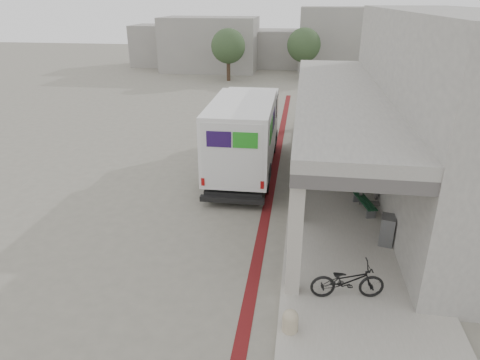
% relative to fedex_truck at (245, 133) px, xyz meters
% --- Properties ---
extents(ground, '(120.00, 120.00, 0.00)m').
position_rel_fedex_truck_xyz_m(ground, '(0.36, -5.14, -1.84)').
color(ground, slate).
rests_on(ground, ground).
extents(bike_lane_stripe, '(0.35, 40.00, 0.01)m').
position_rel_fedex_truck_xyz_m(bike_lane_stripe, '(1.36, -3.14, -1.84)').
color(bike_lane_stripe, '#5D1214').
rests_on(bike_lane_stripe, ground).
extents(sidewalk, '(4.40, 28.00, 0.12)m').
position_rel_fedex_truck_xyz_m(sidewalk, '(4.36, -5.14, -1.78)').
color(sidewalk, gray).
rests_on(sidewalk, ground).
extents(transit_building, '(7.60, 17.00, 7.00)m').
position_rel_fedex_truck_xyz_m(transit_building, '(7.19, -0.64, 1.56)').
color(transit_building, gray).
rests_on(transit_building, ground).
extents(distant_backdrop, '(28.00, 10.00, 6.50)m').
position_rel_fedex_truck_xyz_m(distant_backdrop, '(-2.49, 30.74, 0.86)').
color(distant_backdrop, gray).
rests_on(distant_backdrop, ground).
extents(tree_left, '(3.20, 3.20, 4.80)m').
position_rel_fedex_truck_xyz_m(tree_left, '(-4.64, 22.86, 1.34)').
color(tree_left, '#38281C').
rests_on(tree_left, ground).
extents(tree_mid, '(3.20, 3.20, 4.80)m').
position_rel_fedex_truck_xyz_m(tree_mid, '(2.36, 24.86, 1.34)').
color(tree_mid, '#38281C').
rests_on(tree_mid, ground).
extents(tree_right, '(3.20, 3.20, 4.80)m').
position_rel_fedex_truck_xyz_m(tree_right, '(10.36, 23.86, 1.34)').
color(tree_right, '#38281C').
rests_on(tree_right, ground).
extents(fedex_truck, '(2.64, 8.15, 3.46)m').
position_rel_fedex_truck_xyz_m(fedex_truck, '(0.00, 0.00, 0.00)').
color(fedex_truck, black).
rests_on(fedex_truck, ground).
extents(bench, '(0.73, 1.65, 0.38)m').
position_rel_fedex_truck_xyz_m(bench, '(4.95, -3.48, -1.45)').
color(bench, slate).
rests_on(bench, sidewalk).
extents(bollard_near, '(0.38, 0.38, 0.57)m').
position_rel_fedex_truck_xyz_m(bollard_near, '(2.46, -10.17, -1.44)').
color(bollard_near, tan).
rests_on(bollard_near, sidewalk).
extents(bollard_far, '(0.39, 0.39, 0.58)m').
position_rel_fedex_truck_xyz_m(bollard_far, '(2.46, -3.79, -1.43)').
color(bollard_far, gray).
rests_on(bollard_far, sidewalk).
extents(utility_cabinet, '(0.54, 0.65, 0.96)m').
position_rel_fedex_truck_xyz_m(utility_cabinet, '(5.36, -5.80, -1.25)').
color(utility_cabinet, slate).
rests_on(utility_cabinet, sidewalk).
extents(bicycle_black, '(2.00, 0.95, 1.01)m').
position_rel_fedex_truck_xyz_m(bicycle_black, '(3.87, -8.71, -1.22)').
color(bicycle_black, black).
rests_on(bicycle_black, sidewalk).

